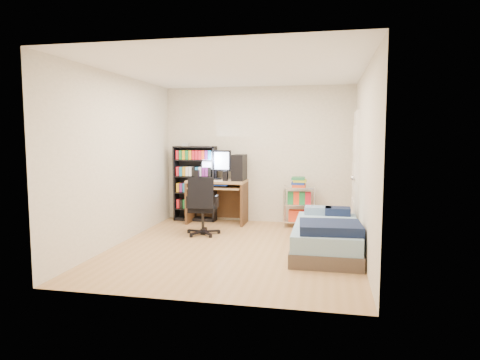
% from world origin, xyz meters
% --- Properties ---
extents(room, '(3.58, 4.08, 2.58)m').
position_xyz_m(room, '(0.00, 0.00, 1.25)').
color(room, tan).
rests_on(room, ground).
extents(media_shelf, '(0.79, 0.26, 1.47)m').
position_xyz_m(media_shelf, '(-1.17, 1.84, 0.72)').
color(media_shelf, black).
rests_on(media_shelf, room).
extents(computer_desk, '(1.06, 0.62, 1.34)m').
position_xyz_m(computer_desk, '(-0.60, 1.75, 0.72)').
color(computer_desk, '#9E7951').
rests_on(computer_desk, room).
extents(office_chair, '(0.63, 0.63, 0.95)m').
position_xyz_m(office_chair, '(-0.69, 0.70, 0.30)').
color(office_chair, black).
rests_on(office_chair, room).
extents(wire_cart, '(0.56, 0.41, 0.87)m').
position_xyz_m(wire_cart, '(0.80, 1.67, 0.57)').
color(wire_cart, silver).
rests_on(wire_cart, room).
extents(bed, '(0.90, 1.80, 0.51)m').
position_xyz_m(bed, '(1.28, 0.06, 0.23)').
color(bed, brown).
rests_on(bed, room).
extents(door, '(0.12, 0.80, 2.00)m').
position_xyz_m(door, '(1.72, 1.35, 1.00)').
color(door, white).
rests_on(door, room).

